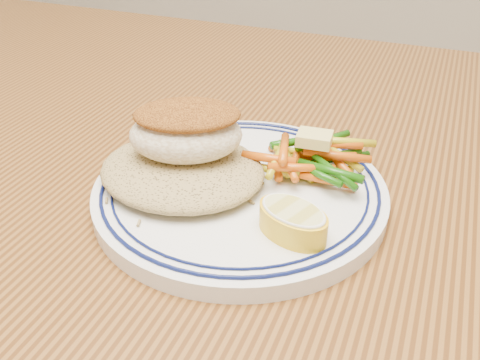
% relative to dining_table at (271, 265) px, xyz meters
% --- Properties ---
extents(dining_table, '(1.50, 0.90, 0.75)m').
position_rel_dining_table_xyz_m(dining_table, '(0.00, 0.00, 0.00)').
color(dining_table, '#4E2A0F').
rests_on(dining_table, ground).
extents(plate, '(0.25, 0.25, 0.02)m').
position_rel_dining_table_xyz_m(plate, '(-0.02, -0.03, 0.11)').
color(plate, white).
rests_on(plate, dining_table).
extents(rice_pilaf, '(0.14, 0.13, 0.03)m').
position_rel_dining_table_xyz_m(rice_pilaf, '(-0.07, -0.05, 0.13)').
color(rice_pilaf, olive).
rests_on(rice_pilaf, plate).
extents(fish_fillet, '(0.11, 0.10, 0.05)m').
position_rel_dining_table_xyz_m(fish_fillet, '(-0.07, -0.04, 0.16)').
color(fish_fillet, beige).
rests_on(fish_fillet, rice_pilaf).
extents(vegetable_pile, '(0.11, 0.10, 0.03)m').
position_rel_dining_table_xyz_m(vegetable_pile, '(0.03, 0.01, 0.13)').
color(vegetable_pile, '#B3A113').
rests_on(vegetable_pile, plate).
extents(butter_pat, '(0.03, 0.02, 0.01)m').
position_rel_dining_table_xyz_m(butter_pat, '(0.03, 0.01, 0.15)').
color(butter_pat, '#D7C669').
rests_on(butter_pat, vegetable_pile).
extents(lemon_wedge, '(0.07, 0.07, 0.02)m').
position_rel_dining_table_xyz_m(lemon_wedge, '(0.04, -0.08, 0.12)').
color(lemon_wedge, yellow).
rests_on(lemon_wedge, plate).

